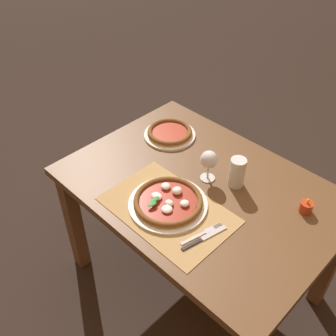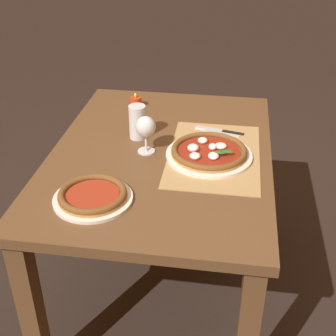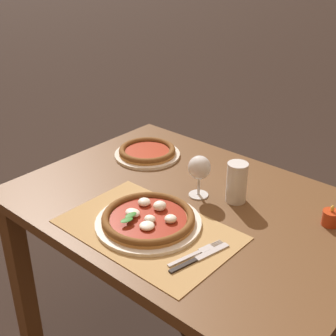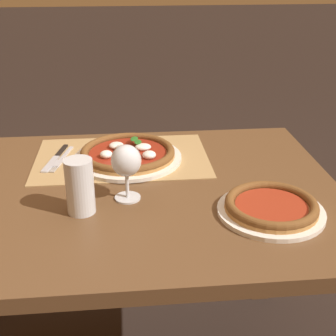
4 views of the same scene
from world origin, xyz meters
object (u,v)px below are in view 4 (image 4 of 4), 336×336
at_px(wine_glass, 126,163).
at_px(fork, 62,159).
at_px(pizza_far, 271,207).
at_px(knife, 56,158).
at_px(pizza_near, 128,154).
at_px(pint_glass, 80,187).

xyz_separation_m(wine_glass, fork, (0.21, -0.27, -0.10)).
distance_m(pizza_far, knife, 0.71).
relative_size(pizza_near, fork, 1.72).
bearing_deg(wine_glass, knife, -51.43).
distance_m(wine_glass, knife, 0.37).
height_order(fork, knife, knife).
relative_size(pizza_far, knife, 1.28).
bearing_deg(pint_glass, pizza_near, -111.81).
relative_size(pizza_far, wine_glass, 1.76).
bearing_deg(pizza_near, fork, -5.08).
bearing_deg(pizza_far, pizza_near, -46.05).
relative_size(pint_glass, fork, 0.73).
distance_m(pizza_far, pint_glass, 0.49).
height_order(pizza_near, fork, pizza_near).
bearing_deg(fork, pizza_far, 145.65).
distance_m(pizza_near, pint_glass, 0.34).
distance_m(wine_glass, fork, 0.35).
bearing_deg(fork, pint_glass, 104.72).
bearing_deg(wine_glass, fork, -52.96).
bearing_deg(pizza_far, fork, -34.35).
distance_m(pizza_far, wine_glass, 0.39).
height_order(pizza_near, pizza_far, pizza_near).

